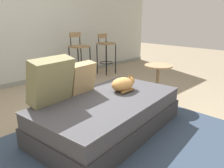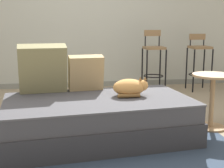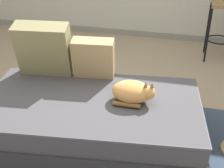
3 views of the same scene
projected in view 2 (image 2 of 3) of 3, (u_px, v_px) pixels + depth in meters
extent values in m
plane|color=gray|center=(95.00, 126.00, 3.49)|extent=(16.00, 16.00, 0.00)
cube|color=#B7BCB2|center=(83.00, 13.00, 5.43)|extent=(8.00, 0.10, 2.60)
cube|color=gray|center=(84.00, 84.00, 5.61)|extent=(8.00, 0.02, 0.09)
cube|color=#334256|center=(102.00, 150.00, 2.81)|extent=(2.51, 2.10, 0.01)
cube|color=#353539|center=(98.00, 128.00, 3.08)|extent=(1.91, 1.20, 0.23)
cube|color=#47474C|center=(98.00, 107.00, 3.04)|extent=(1.87, 1.16, 0.18)
cube|color=#525257|center=(98.00, 99.00, 3.02)|extent=(1.88, 1.17, 0.02)
cube|color=#847F56|center=(43.00, 68.00, 3.23)|extent=(0.51, 0.33, 0.51)
cube|color=tan|center=(86.00, 73.00, 3.35)|extent=(0.39, 0.24, 0.38)
ellipsoid|color=tan|center=(129.00, 87.00, 3.13)|extent=(0.32, 0.24, 0.17)
sphere|color=tan|center=(143.00, 85.00, 3.12)|extent=(0.11, 0.11, 0.11)
cone|color=brown|center=(140.00, 78.00, 3.10)|extent=(0.03, 0.03, 0.04)
cone|color=brown|center=(145.00, 78.00, 3.11)|extent=(0.03, 0.03, 0.04)
cylinder|color=brown|center=(129.00, 96.00, 3.03)|extent=(0.22, 0.04, 0.04)
cylinder|color=black|center=(147.00, 72.00, 4.99)|extent=(0.02, 0.02, 0.71)
cylinder|color=black|center=(166.00, 72.00, 5.04)|extent=(0.02, 0.02, 0.71)
cylinder|color=black|center=(142.00, 69.00, 5.30)|extent=(0.02, 0.02, 0.71)
cylinder|color=black|center=(160.00, 69.00, 5.34)|extent=(0.02, 0.02, 0.71)
torus|color=black|center=(153.00, 76.00, 5.19)|extent=(0.33, 0.33, 0.02)
cube|color=olive|center=(154.00, 48.00, 5.10)|extent=(0.32, 0.32, 0.04)
cylinder|color=black|center=(145.00, 41.00, 5.19)|extent=(0.02, 0.02, 0.26)
cylinder|color=black|center=(159.00, 41.00, 5.22)|extent=(0.02, 0.02, 0.26)
cube|color=olive|center=(152.00, 33.00, 5.18)|extent=(0.28, 0.03, 0.10)
cylinder|color=black|center=(194.00, 71.00, 5.10)|extent=(0.02, 0.02, 0.71)
cylinder|color=black|center=(212.00, 71.00, 5.15)|extent=(0.02, 0.02, 0.71)
cylinder|color=black|center=(186.00, 68.00, 5.41)|extent=(0.02, 0.02, 0.71)
cylinder|color=black|center=(204.00, 68.00, 5.45)|extent=(0.02, 0.02, 0.71)
torus|color=black|center=(199.00, 75.00, 5.30)|extent=(0.33, 0.33, 0.02)
cube|color=olive|center=(200.00, 47.00, 5.21)|extent=(0.32, 0.32, 0.04)
cylinder|color=black|center=(190.00, 42.00, 5.30)|extent=(0.02, 0.02, 0.19)
cylinder|color=black|center=(204.00, 42.00, 5.34)|extent=(0.02, 0.02, 0.19)
cube|color=olive|center=(197.00, 37.00, 5.30)|extent=(0.28, 0.03, 0.10)
cylinder|color=tan|center=(212.00, 103.00, 3.36)|extent=(0.05, 0.05, 0.57)
cylinder|color=tan|center=(210.00, 127.00, 3.42)|extent=(0.32, 0.32, 0.02)
cylinder|color=tan|center=(213.00, 75.00, 3.31)|extent=(0.44, 0.44, 0.02)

